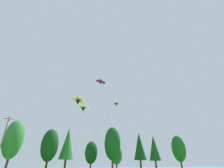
# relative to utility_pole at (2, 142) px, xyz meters

# --- Properties ---
(treeline_tree_d) EXTENTS (5.86, 5.86, 15.04)m
(treeline_tree_d) POSITION_rel_utility_pole_xyz_m (-0.50, 13.10, 2.35)
(treeline_tree_d) COLOR #472D19
(treeline_tree_d) RESTS_ON ground_plane
(treeline_tree_e) EXTENTS (4.98, 4.98, 11.79)m
(treeline_tree_e) POSITION_rel_utility_pole_xyz_m (10.70, 7.40, 0.38)
(treeline_tree_e) COLOR #472D19
(treeline_tree_e) RESTS_ON ground_plane
(treeline_tree_f) EXTENTS (4.36, 4.36, 12.54)m
(treeline_tree_f) POSITION_rel_utility_pole_xyz_m (15.90, 8.24, 1.10)
(treeline_tree_f) COLOR #472D19
(treeline_tree_f) RESTS_ON ground_plane
(treeline_tree_g) EXTENTS (4.30, 4.30, 9.27)m
(treeline_tree_g) POSITION_rel_utility_pole_xyz_m (24.49, 12.18, -1.15)
(treeline_tree_g) COLOR #472D19
(treeline_tree_g) RESTS_ON ground_plane
(treeline_tree_h) EXTENTS (5.58, 5.58, 14.00)m
(treeline_tree_h) POSITION_rel_utility_pole_xyz_m (31.13, 8.64, 1.72)
(treeline_tree_h) COLOR #472D19
(treeline_tree_h) RESTS_ON ground_plane
(treeline_tree_i) EXTENTS (4.08, 4.08, 8.45)m
(treeline_tree_i) POSITION_rel_utility_pole_xyz_m (34.26, 13.13, -1.65)
(treeline_tree_i) COLOR #472D19
(treeline_tree_i) RESTS_ON ground_plane
(treeline_tree_j) EXTENTS (4.39, 4.39, 12.67)m
(treeline_tree_j) POSITION_rel_utility_pole_xyz_m (41.65, 8.76, 1.18)
(treeline_tree_j) COLOR #472D19
(treeline_tree_j) RESTS_ON ground_plane
(treeline_tree_k) EXTENTS (4.26, 4.26, 12.11)m
(treeline_tree_k) POSITION_rel_utility_pole_xyz_m (48.20, 9.45, 0.82)
(treeline_tree_k) COLOR #472D19
(treeline_tree_k) RESTS_ON ground_plane
(treeline_tree_l) EXTENTS (5.12, 5.12, 12.31)m
(treeline_tree_l) POSITION_rel_utility_pole_xyz_m (57.97, 7.56, 0.69)
(treeline_tree_l) COLOR #472D19
(treeline_tree_l) RESTS_ON ground_plane
(utility_pole) EXTENTS (2.20, 0.26, 12.97)m
(utility_pole) POSITION_rel_utility_pole_xyz_m (0.00, 0.00, 0.00)
(utility_pole) COLOR brown
(utility_pole) RESTS_ON ground_plane
(parafoil_kite_high_lime_white) EXTENTS (4.00, 12.66, 12.48)m
(parafoil_kite_high_lime_white) POSITION_rel_utility_pole_xyz_m (17.13, -11.43, 6.66)
(parafoil_kite_high_lime_white) COLOR #93D633
(parafoil_kite_mid_orange) EXTENTS (8.67, 10.10, 14.69)m
(parafoil_kite_mid_orange) POSITION_rel_utility_pole_xyz_m (15.87, -10.82, 8.57)
(parafoil_kite_mid_orange) COLOR orange
(parafoil_kite_far_red_yellow) EXTENTS (13.09, 16.29, 15.65)m
(parafoil_kite_far_red_yellow) POSITION_rel_utility_pole_xyz_m (26.58, -7.86, 9.97)
(parafoil_kite_far_red_yellow) COLOR red
(parafoil_kite_low_magenta) EXTENTS (3.31, 15.64, 23.78)m
(parafoil_kite_low_magenta) POSITION_rel_utility_pole_xyz_m (22.66, -4.84, 17.77)
(parafoil_kite_low_magenta) COLOR #D12893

